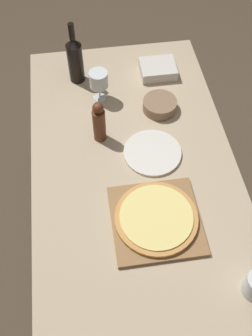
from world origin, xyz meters
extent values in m
plane|color=#4C3D2D|center=(0.00, 0.00, 0.00)|extent=(12.00, 12.00, 0.00)
cube|color=tan|center=(0.00, 0.00, 0.74)|extent=(0.87, 1.56, 0.03)
cylinder|color=brown|center=(-0.37, 0.72, 0.36)|extent=(0.06, 0.06, 0.73)
cylinder|color=brown|center=(0.37, 0.72, 0.36)|extent=(0.06, 0.06, 0.73)
cube|color=olive|center=(0.04, -0.29, 0.77)|extent=(0.34, 0.34, 0.02)
cylinder|color=#C68947|center=(0.04, -0.29, 0.78)|extent=(0.32, 0.32, 0.02)
cylinder|color=#EAD67A|center=(0.04, -0.29, 0.80)|extent=(0.28, 0.28, 0.01)
cylinder|color=black|center=(-0.20, 0.56, 0.86)|extent=(0.07, 0.07, 0.20)
cone|color=black|center=(-0.20, 0.56, 0.98)|extent=(0.07, 0.07, 0.03)
cylinder|color=black|center=(-0.20, 0.56, 1.03)|extent=(0.03, 0.03, 0.08)
cylinder|color=#5B2D19|center=(-0.13, 0.16, 0.84)|extent=(0.06, 0.06, 0.16)
sphere|color=#5B2D19|center=(-0.13, 0.16, 0.95)|extent=(0.05, 0.05, 0.05)
cylinder|color=silver|center=(-0.10, 0.41, 0.76)|extent=(0.06, 0.06, 0.00)
cylinder|color=silver|center=(-0.10, 0.41, 0.80)|extent=(0.01, 0.01, 0.07)
cylinder|color=silver|center=(-0.10, 0.41, 0.88)|extent=(0.09, 0.09, 0.08)
cylinder|color=#84664C|center=(0.17, 0.29, 0.78)|extent=(0.16, 0.16, 0.05)
cylinder|color=silver|center=(0.09, 0.04, 0.76)|extent=(0.25, 0.25, 0.01)
cube|color=beige|center=(0.21, 0.54, 0.78)|extent=(0.18, 0.15, 0.05)
camera|label=1|loc=(-0.17, -0.97, 2.11)|focal=42.00mm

